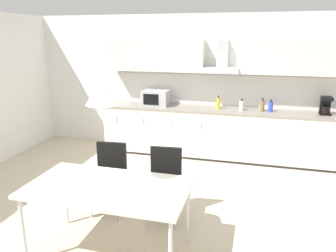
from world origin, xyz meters
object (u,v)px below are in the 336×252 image
(chair_far_left, at_px, (110,170))
(pendant_lamp, at_px, (103,92))
(bottle_blue, at_px, (271,106))
(microwave, at_px, (156,98))
(bottle_brown, at_px, (262,106))
(bottle_white, at_px, (242,105))
(dining_table, at_px, (108,190))
(coffee_maker, at_px, (325,105))
(chair_far_right, at_px, (165,177))
(bottle_yellow, at_px, (218,103))

(chair_far_left, relative_size, pendant_lamp, 2.72)
(bottle_blue, distance_m, chair_far_left, 3.04)
(microwave, height_order, bottle_brown, microwave)
(bottle_blue, relative_size, chair_far_left, 0.24)
(bottle_white, xyz_separation_m, dining_table, (-1.11, -3.07, -0.29))
(coffee_maker, xyz_separation_m, chair_far_right, (-2.11, -2.31, -0.52))
(coffee_maker, bearing_deg, bottle_blue, -178.44)
(microwave, height_order, coffee_maker, coffee_maker)
(bottle_white, distance_m, chair_far_left, 2.74)
(dining_table, xyz_separation_m, pendant_lamp, (0.00, 0.00, 0.96))
(microwave, height_order, bottle_blue, microwave)
(bottle_blue, xyz_separation_m, chair_far_right, (-1.25, -2.28, -0.46))
(bottle_blue, xyz_separation_m, chair_far_left, (-1.96, -2.28, -0.46))
(bottle_blue, bearing_deg, coffee_maker, 1.56)
(bottle_brown, relative_size, chair_far_left, 0.26)
(bottle_yellow, distance_m, bottle_white, 0.41)
(microwave, height_order, chair_far_right, microwave)
(bottle_yellow, bearing_deg, bottle_brown, -0.85)
(dining_table, distance_m, pendant_lamp, 0.96)
(coffee_maker, relative_size, pendant_lamp, 0.94)
(pendant_lamp, bearing_deg, bottle_blue, 62.67)
(bottle_white, xyz_separation_m, pendant_lamp, (-1.11, -3.07, 0.68))
(microwave, distance_m, dining_table, 3.14)
(microwave, relative_size, pendant_lamp, 1.50)
(chair_far_right, bearing_deg, microwave, 109.50)
(microwave, distance_m, bottle_brown, 1.92)
(microwave, xyz_separation_m, chair_far_left, (0.10, -2.28, -0.51))
(microwave, distance_m, bottle_white, 1.57)
(bottle_blue, relative_size, dining_table, 0.13)
(bottle_blue, height_order, chair_far_right, bottle_blue)
(coffee_maker, distance_m, bottle_brown, 1.00)
(bottle_yellow, height_order, dining_table, bottle_yellow)
(bottle_blue, xyz_separation_m, pendant_lamp, (-1.60, -3.09, 0.67))
(bottle_white, height_order, chair_far_left, bottle_white)
(microwave, height_order, pendant_lamp, pendant_lamp)
(coffee_maker, bearing_deg, dining_table, -128.30)
(microwave, height_order, bottle_white, microwave)
(bottle_blue, height_order, chair_far_left, bottle_blue)
(chair_far_left, bearing_deg, bottle_blue, 49.34)
(bottle_blue, distance_m, dining_table, 3.49)
(dining_table, bearing_deg, bottle_blue, 62.67)
(bottle_yellow, xyz_separation_m, bottle_blue, (0.89, -0.00, -0.01))
(microwave, xyz_separation_m, chair_far_right, (0.81, -2.28, -0.51))
(microwave, bearing_deg, bottle_brown, -0.22)
(coffee_maker, relative_size, bottle_yellow, 1.26)
(coffee_maker, bearing_deg, chair_far_right, -132.49)
(chair_far_left, distance_m, pendant_lamp, 1.44)
(bottle_yellow, bearing_deg, bottle_blue, -0.05)
(coffee_maker, bearing_deg, microwave, -179.48)
(bottle_yellow, height_order, chair_far_right, bottle_yellow)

